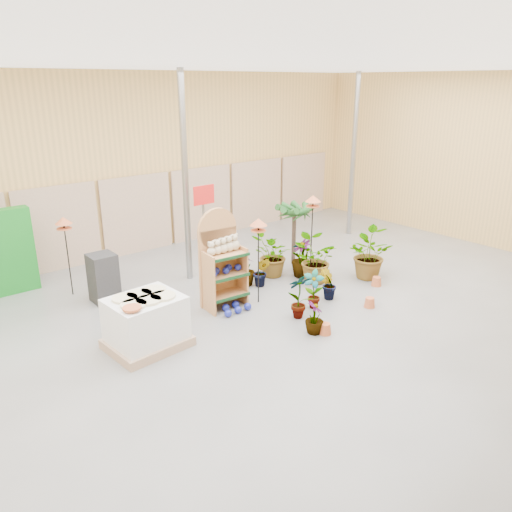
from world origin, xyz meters
The scene contains 24 objects.
room centered at (0.00, 0.91, 2.21)m, with size 15.20×12.10×4.70m.
display_shelf centered at (-0.29, 1.87, 0.90)m, with size 0.87×0.59×1.98m.
teddy_bears centered at (-0.26, 1.77, 1.25)m, with size 0.74×0.20×0.32m.
gazing_balls_shelf centered at (-0.29, 1.74, 0.78)m, with size 0.73×0.25×0.14m.
gazing_balls_floor centered at (-0.29, 1.43, 0.07)m, with size 0.63×0.39×0.15m.
pallet_stack centered at (-2.24, 1.30, 0.45)m, with size 1.32×1.13×0.93m.
charcoal_planters centered at (-2.00, 3.53, 0.50)m, with size 0.50×0.50×1.00m.
offer_sign centered at (0.10, 2.98, 1.57)m, with size 0.50×0.08×2.20m.
bird_table_front centered at (0.35, 1.49, 1.63)m, with size 0.34×0.34×1.75m.
bird_table_right centered at (2.07, 1.71, 1.79)m, with size 0.34×0.34×1.93m.
bird_table_back centered at (-2.40, 4.28, 1.55)m, with size 0.34×0.34×1.68m.
palm centered at (2.47, 2.69, 1.35)m, with size 0.70×0.70×1.60m.
potted_plant_0 centered at (0.50, 0.48, 0.45)m, with size 0.47×0.32×0.89m, color #1A491A.
potted_plant_1 centered at (1.54, 0.71, 0.32)m, with size 0.35×0.28×0.64m, color #1A491A.
potted_plant_2 centered at (1.97, 1.54, 0.52)m, with size 0.94×0.82×1.05m, color #1A491A.
potted_plant_3 centered at (2.04, 1.94, 0.45)m, with size 0.50×0.50×0.90m, color #1A491A.
potted_plant_4 centered at (2.31, 2.30, 0.37)m, with size 0.39×0.26×0.74m, color #1A491A.
potted_plant_5 centered at (0.94, 2.09, 0.33)m, with size 0.37×0.29×0.67m, color #1A491A.
potted_plant_6 centered at (1.50, 2.37, 0.51)m, with size 0.91×0.79×1.01m, color #1A491A.
potted_plant_7 centered at (0.27, -0.15, 0.30)m, with size 0.33×0.33×0.59m, color #1A491A.
potted_plant_8 centered at (1.01, 0.60, 0.39)m, with size 0.41×0.28×0.78m, color #1A491A.
potted_plant_9 centered at (1.60, 0.73, 0.27)m, with size 0.29×0.24×0.54m, color #1A491A.
potted_plant_10 centered at (3.10, 0.97, 0.57)m, with size 1.02×0.88×1.13m, color #1A491A.
potted_plant_11 centered at (0.72, 2.37, 0.38)m, with size 0.42×0.42×0.75m, color #1A491A.
Camera 1 is at (-5.58, -5.59, 4.23)m, focal length 35.00 mm.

